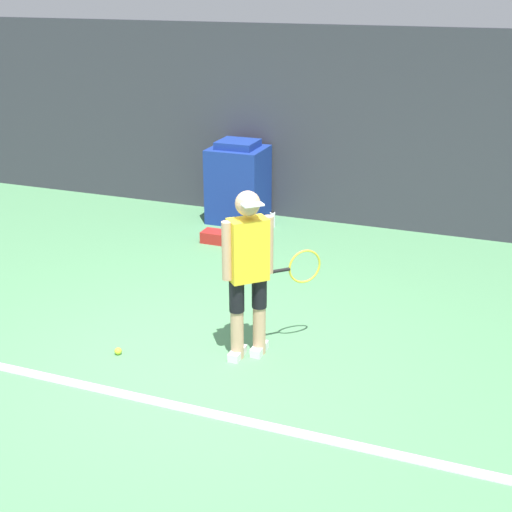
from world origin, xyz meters
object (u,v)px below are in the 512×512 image
tennis_player (249,268)px  water_bottle (272,219)px  covered_chair (238,183)px  equipment_bag (227,238)px  tennis_ball (118,351)px

tennis_player → water_bottle: 3.74m
covered_chair → water_bottle: size_ratio=4.96×
equipment_bag → water_bottle: water_bottle is taller
tennis_ball → water_bottle: 3.95m
equipment_bag → water_bottle: (0.33, 0.85, 0.03)m
tennis_player → water_bottle: (-1.03, 3.51, -0.77)m
tennis_ball → equipment_bag: equipment_bag is taller
tennis_ball → water_bottle: size_ratio=0.29×
water_bottle → equipment_bag: bearing=-111.4°
tennis_ball → equipment_bag: (-0.22, 3.09, 0.04)m
tennis_ball → equipment_bag: bearing=94.0°
covered_chair → water_bottle: (0.56, -0.11, -0.45)m
tennis_ball → covered_chair: bearing=96.3°
tennis_player → tennis_ball: (-1.15, -0.43, -0.84)m
covered_chair → water_bottle: covered_chair is taller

